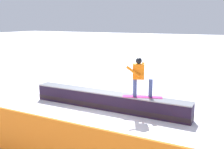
{
  "coord_description": "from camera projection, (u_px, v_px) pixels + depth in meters",
  "views": [
    {
      "loc": [
        -4.6,
        8.62,
        3.33
      ],
      "look_at": [
        -0.71,
        1.01,
        1.6
      ],
      "focal_mm": 42.69,
      "sensor_mm": 36.0,
      "label": 1
    }
  ],
  "objects": [
    {
      "name": "ground_plane",
      "position": [
        108.0,
        109.0,
        10.23
      ],
      "size": [
        120.0,
        120.0,
        0.0
      ],
      "primitive_type": "plane",
      "color": "white"
    },
    {
      "name": "snowboarder",
      "position": [
        140.0,
        76.0,
        9.32
      ],
      "size": [
        1.41,
        0.75,
        1.41
      ],
      "color": "#BB2880",
      "rests_on": "grind_box"
    },
    {
      "name": "grind_box",
      "position": [
        108.0,
        101.0,
        10.17
      ],
      "size": [
        6.4,
        0.64,
        0.66
      ],
      "color": "black",
      "rests_on": "ground_plane"
    },
    {
      "name": "safety_fence",
      "position": [
        18.0,
        137.0,
        6.22
      ],
      "size": [
        10.22,
        0.17,
        1.3
      ],
      "primitive_type": "cube",
      "rotation": [
        0.0,
        0.0,
        -0.01
      ],
      "color": "orange",
      "rests_on": "ground_plane"
    }
  ]
}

